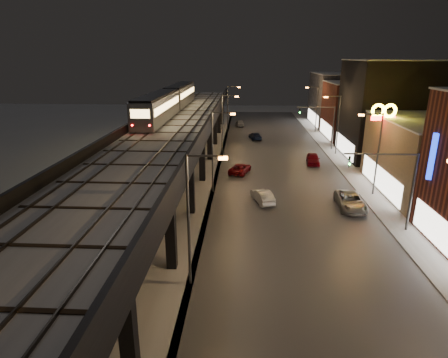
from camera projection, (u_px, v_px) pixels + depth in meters
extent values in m
cube|color=#46474D|center=(283.00, 182.00, 45.54)|extent=(17.00, 120.00, 0.06)
cube|color=#9FA1A8|center=(366.00, 183.00, 45.00)|extent=(4.00, 120.00, 0.14)
cube|color=#9FA1A8|center=(173.00, 180.00, 46.24)|extent=(11.00, 120.00, 0.06)
cube|color=black|center=(166.00, 139.00, 41.60)|extent=(9.00, 100.00, 1.00)
cube|color=black|center=(128.00, 335.00, 16.77)|extent=(0.70, 0.70, 5.30)
cube|color=black|center=(40.00, 284.00, 16.18)|extent=(8.00, 0.60, 0.50)
cube|color=black|center=(68.00, 232.00, 26.64)|extent=(0.70, 0.70, 5.30)
cube|color=black|center=(171.00, 234.00, 26.26)|extent=(0.70, 0.70, 5.30)
cube|color=black|center=(116.00, 200.00, 25.67)|extent=(8.00, 0.60, 0.50)
cube|color=black|center=(115.00, 186.00, 36.13)|extent=(0.70, 0.70, 5.30)
cube|color=black|center=(191.00, 187.00, 35.74)|extent=(0.70, 0.70, 5.30)
cube|color=black|center=(151.00, 161.00, 35.16)|extent=(8.00, 0.60, 0.50)
cube|color=black|center=(142.00, 159.00, 45.62)|extent=(0.70, 0.70, 5.30)
cube|color=black|center=(202.00, 160.00, 45.23)|extent=(0.70, 0.70, 5.30)
cube|color=black|center=(171.00, 139.00, 44.64)|extent=(8.00, 0.60, 0.50)
cube|color=black|center=(160.00, 141.00, 55.10)|extent=(0.70, 0.70, 5.30)
cube|color=black|center=(210.00, 142.00, 54.72)|extent=(0.70, 0.70, 5.30)
cube|color=black|center=(184.00, 125.00, 54.13)|extent=(8.00, 0.60, 0.50)
cube|color=black|center=(172.00, 129.00, 64.59)|extent=(0.70, 0.70, 5.30)
cube|color=black|center=(215.00, 129.00, 64.21)|extent=(0.70, 0.70, 5.30)
cube|color=black|center=(193.00, 114.00, 63.62)|extent=(8.00, 0.60, 0.50)
cube|color=black|center=(182.00, 120.00, 74.08)|extent=(0.70, 0.70, 5.30)
cube|color=black|center=(219.00, 120.00, 73.69)|extent=(0.70, 0.70, 5.30)
cube|color=black|center=(200.00, 107.00, 73.11)|extent=(8.00, 0.60, 0.50)
cube|color=black|center=(189.00, 112.00, 83.57)|extent=(0.70, 0.70, 5.30)
cube|color=black|center=(222.00, 113.00, 83.18)|extent=(0.70, 0.70, 5.30)
cube|color=black|center=(205.00, 101.00, 82.59)|extent=(8.00, 0.60, 0.50)
cube|color=#B2B7C1|center=(165.00, 134.00, 41.42)|extent=(8.40, 100.00, 0.16)
cube|color=#332D28|center=(137.00, 132.00, 41.53)|extent=(0.08, 98.00, 0.16)
cube|color=#332D28|center=(149.00, 132.00, 41.46)|extent=(0.08, 98.00, 0.16)
cube|color=#332D28|center=(177.00, 133.00, 41.30)|extent=(0.08, 98.00, 0.16)
cube|color=#332D28|center=(190.00, 133.00, 41.22)|extent=(0.08, 98.00, 0.16)
cube|color=black|center=(127.00, 169.00, 28.10)|extent=(7.80, 0.24, 0.06)
cube|color=black|center=(169.00, 130.00, 43.28)|extent=(7.80, 0.24, 0.06)
cube|color=black|center=(189.00, 111.00, 58.46)|extent=(7.80, 0.24, 0.06)
cube|color=black|center=(201.00, 99.00, 73.64)|extent=(7.80, 0.24, 0.06)
cube|color=black|center=(204.00, 130.00, 41.04)|extent=(0.30, 100.00, 1.10)
cube|color=black|center=(126.00, 129.00, 41.50)|extent=(0.30, 100.00, 1.10)
cube|color=white|center=(443.00, 236.00, 28.37)|extent=(0.10, 9.60, 2.40)
cube|color=brown|center=(440.00, 158.00, 40.59)|extent=(12.00, 15.00, 8.00)
cube|color=white|center=(380.00, 179.00, 41.65)|extent=(0.10, 12.00, 2.40)
cube|color=#B2B7C1|center=(447.00, 121.00, 39.32)|extent=(12.20, 15.20, 0.16)
cube|color=black|center=(390.00, 110.00, 54.84)|extent=(12.00, 13.00, 14.00)
cube|color=white|center=(344.00, 146.00, 56.83)|extent=(0.10, 10.40, 2.40)
cube|color=#B2B7C1|center=(397.00, 60.00, 52.63)|extent=(12.20, 13.20, 0.16)
cube|color=#5A2318|center=(360.00, 111.00, 68.74)|extent=(12.00, 12.00, 10.00)
cube|color=white|center=(325.00, 129.00, 70.12)|extent=(0.10, 9.60, 2.40)
cube|color=#B2B7C1|center=(364.00, 83.00, 67.16)|extent=(12.20, 12.20, 0.16)
cube|color=#3D3C42|center=(342.00, 100.00, 81.87)|extent=(12.00, 16.00, 11.00)
cube|color=white|center=(313.00, 117.00, 83.40)|extent=(0.10, 12.80, 2.40)
cube|color=#B2B7C1|center=(345.00, 73.00, 80.13)|extent=(12.20, 16.20, 0.16)
cylinder|color=#38383A|center=(189.00, 223.00, 23.70)|extent=(0.18, 0.18, 9.00)
cube|color=#38383A|center=(205.00, 156.00, 22.27)|extent=(2.20, 0.12, 0.12)
cube|color=orange|center=(223.00, 158.00, 22.25)|extent=(0.55, 0.28, 0.18)
cylinder|color=#38383A|center=(212.00, 153.00, 40.78)|extent=(0.18, 0.18, 9.00)
cube|color=#38383A|center=(222.00, 113.00, 39.35)|extent=(2.20, 0.12, 0.12)
cube|color=orange|center=(233.00, 114.00, 39.33)|extent=(0.55, 0.28, 0.18)
cylinder|color=#38383A|center=(378.00, 155.00, 39.85)|extent=(0.18, 0.18, 9.00)
cube|color=#38383A|center=(372.00, 114.00, 38.54)|extent=(2.20, 0.12, 0.12)
cube|color=orange|center=(361.00, 115.00, 38.63)|extent=(0.55, 0.28, 0.18)
cylinder|color=#38383A|center=(222.00, 125.00, 57.85)|extent=(0.18, 0.18, 9.00)
cube|color=#38383A|center=(229.00, 96.00, 56.42)|extent=(2.20, 0.12, 0.12)
cube|color=orange|center=(237.00, 97.00, 56.40)|extent=(0.55, 0.28, 0.18)
cylinder|color=#38383A|center=(338.00, 126.00, 56.93)|extent=(0.18, 0.18, 9.00)
cube|color=#38383A|center=(333.00, 96.00, 55.61)|extent=(2.20, 0.12, 0.12)
cube|color=orange|center=(326.00, 97.00, 55.71)|extent=(0.55, 0.28, 0.18)
cylinder|color=#38383A|center=(228.00, 109.00, 74.93)|extent=(0.18, 0.18, 9.00)
cube|color=#38383A|center=(233.00, 87.00, 73.50)|extent=(2.20, 0.12, 0.12)
cube|color=orange|center=(239.00, 87.00, 73.48)|extent=(0.55, 0.28, 0.18)
cylinder|color=#38383A|center=(317.00, 110.00, 74.01)|extent=(0.18, 0.18, 9.00)
cube|color=#38383A|center=(313.00, 87.00, 72.69)|extent=(2.20, 0.12, 0.12)
cube|color=orange|center=(307.00, 88.00, 72.79)|extent=(0.55, 0.28, 0.18)
cylinder|color=#38383A|center=(412.00, 194.00, 31.62)|extent=(0.20, 0.20, 7.00)
cube|color=#38383A|center=(381.00, 154.00, 30.72)|extent=(6.00, 0.12, 0.12)
imported|color=black|center=(349.00, 160.00, 31.01)|extent=(0.20, 0.16, 1.00)
sphere|color=#0CFF26|center=(350.00, 163.00, 30.94)|extent=(0.18, 0.18, 0.18)
cylinder|color=#38383A|center=(333.00, 129.00, 60.09)|extent=(0.20, 0.20, 7.00)
cube|color=#38383A|center=(316.00, 107.00, 59.18)|extent=(6.00, 0.12, 0.12)
imported|color=black|center=(300.00, 110.00, 59.47)|extent=(0.20, 0.16, 1.00)
sphere|color=#0CFF26|center=(300.00, 112.00, 59.41)|extent=(0.18, 0.18, 0.18)
cube|color=gray|center=(158.00, 108.00, 48.23)|extent=(2.77, 16.71, 3.15)
cube|color=black|center=(157.00, 95.00, 47.70)|extent=(2.48, 16.23, 0.24)
cube|color=#FFCF76|center=(147.00, 105.00, 48.17)|extent=(0.05, 15.28, 0.86)
cube|color=#FFCF76|center=(168.00, 105.00, 48.02)|extent=(0.05, 15.28, 0.86)
cube|color=gray|center=(180.00, 95.00, 64.81)|extent=(2.77, 16.71, 3.15)
cube|color=black|center=(180.00, 85.00, 64.29)|extent=(2.48, 16.23, 0.24)
cube|color=#FFCF76|center=(172.00, 92.00, 64.75)|extent=(0.05, 15.28, 0.86)
cube|color=#FFCF76|center=(188.00, 92.00, 64.61)|extent=(0.05, 15.28, 0.86)
cube|color=#FFCF76|center=(140.00, 114.00, 40.15)|extent=(2.10, 0.05, 0.95)
sphere|color=#FF0C0C|center=(132.00, 125.00, 40.56)|extent=(0.19, 0.19, 0.19)
sphere|color=#FF0C0C|center=(149.00, 125.00, 40.46)|extent=(0.19, 0.19, 0.19)
imported|color=silver|center=(263.00, 197.00, 38.88)|extent=(2.56, 4.29, 1.34)
imported|color=maroon|center=(240.00, 169.00, 48.69)|extent=(3.25, 4.82, 1.23)
imported|color=#0E1633|center=(255.00, 136.00, 68.56)|extent=(2.60, 4.61, 1.26)
imported|color=slate|center=(240.00, 123.00, 81.34)|extent=(2.08, 4.25, 1.40)
imported|color=gray|center=(350.00, 202.00, 37.33)|extent=(2.67, 5.46, 1.49)
imported|color=#68040F|center=(313.00, 159.00, 52.79)|extent=(2.25, 4.56, 1.50)
cylinder|color=#38383A|center=(378.00, 155.00, 42.49)|extent=(0.24, 0.24, 7.80)
cube|color=#FF0C0C|center=(383.00, 118.00, 41.18)|extent=(2.73, 0.25, 0.49)
torus|color=yellow|center=(378.00, 111.00, 40.97)|extent=(1.61, 0.58, 1.58)
torus|color=yellow|center=(390.00, 111.00, 40.91)|extent=(1.61, 0.58, 1.58)
cylinder|color=#38383A|center=(432.00, 206.00, 31.14)|extent=(0.28, 0.28, 5.29)
cube|color=#0A26C7|center=(441.00, 157.00, 29.82)|extent=(1.69, 0.35, 3.81)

